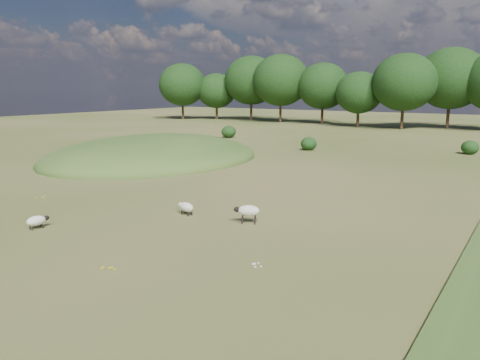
% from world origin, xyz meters
% --- Properties ---
extents(ground, '(160.00, 160.00, 0.00)m').
position_xyz_m(ground, '(0.00, 20.00, 0.00)').
color(ground, '#374F18').
rests_on(ground, ground).
extents(mound, '(16.00, 20.00, 4.00)m').
position_xyz_m(mound, '(-12.00, 12.00, 0.00)').
color(mound, '#33561E').
rests_on(mound, ground).
extents(treeline, '(96.28, 14.66, 11.70)m').
position_xyz_m(treeline, '(-1.06, 55.44, 6.57)').
color(treeline, black).
rests_on(treeline, ground).
extents(shrubs, '(28.05, 6.99, 1.44)m').
position_xyz_m(shrubs, '(-5.24, 28.06, 0.67)').
color(shrubs, black).
rests_on(shrubs, ground).
extents(sheep_0, '(1.08, 0.64, 0.60)m').
position_xyz_m(sheep_0, '(1.76, -0.28, 0.38)').
color(sheep_0, beige).
rests_on(sheep_0, ground).
extents(sheep_1, '(0.55, 1.02, 0.57)m').
position_xyz_m(sheep_1, '(-2.11, -5.51, 0.36)').
color(sheep_1, beige).
rests_on(sheep_1, ground).
extents(sheep_3, '(1.20, 0.87, 0.84)m').
position_xyz_m(sheep_3, '(4.99, 0.09, 0.58)').
color(sheep_3, beige).
rests_on(sheep_3, ground).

